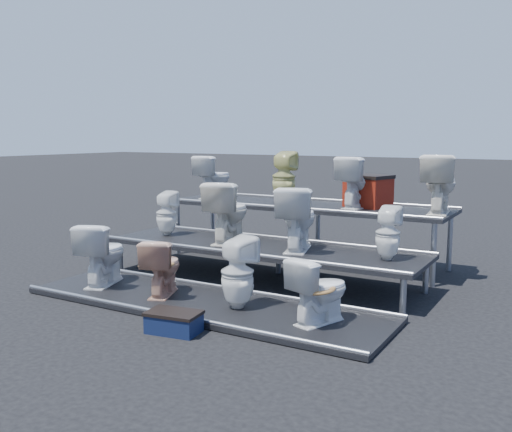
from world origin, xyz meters
The scene contains 18 objects.
ground centered at (0.00, 0.00, 0.00)m, with size 80.00×80.00×0.00m, color black.
tier_front centered at (0.00, -1.30, 0.03)m, with size 4.20×1.20×0.06m, color black.
tier_mid centered at (0.00, 0.00, 0.23)m, with size 4.20×1.20×0.46m, color black.
tier_back centered at (0.00, 1.30, 0.43)m, with size 4.20×1.20×0.86m, color black.
toilet_0 centered at (-1.48, -1.30, 0.44)m, with size 0.43×0.75×0.76m, color white.
toilet_1 centered at (-0.56, -1.30, 0.39)m, with size 0.36×0.64×0.65m, color tan.
toilet_2 centered at (0.46, -1.30, 0.44)m, with size 0.34×0.35×0.76m, color white.
toilet_3 centered at (1.39, -1.30, 0.39)m, with size 0.36×0.64×0.65m, color white.
toilet_4 centered at (-1.54, 0.00, 0.77)m, with size 0.28×0.29×0.63m, color white.
toilet_5 centered at (-0.51, 0.00, 0.87)m, with size 0.45×0.79×0.81m, color white.
toilet_6 centered at (0.51, 0.00, 0.86)m, with size 0.44×0.78×0.79m, color white.
toilet_7 centered at (1.65, 0.00, 0.77)m, with size 0.28×0.28×0.62m, color white.
toilet_8 centered at (-1.61, 1.30, 1.20)m, with size 0.38×0.67×0.68m, color white.
toilet_9 centered at (-0.35, 1.30, 1.25)m, with size 0.35×0.35×0.77m, color #CCC979.
toilet_10 centered at (0.82, 1.30, 1.22)m, with size 0.40×0.70×0.72m, color white.
toilet_11 centered at (1.91, 1.30, 1.24)m, with size 0.43×0.75×0.76m, color white.
red_crate centered at (0.90, 1.46, 1.06)m, with size 0.56×0.45×0.40m, color maroon.
step_stool centered at (0.24, -2.11, 0.09)m, with size 0.49×0.29×0.18m, color #0F1836.
Camera 1 is at (3.55, -6.23, 1.88)m, focal length 40.00 mm.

